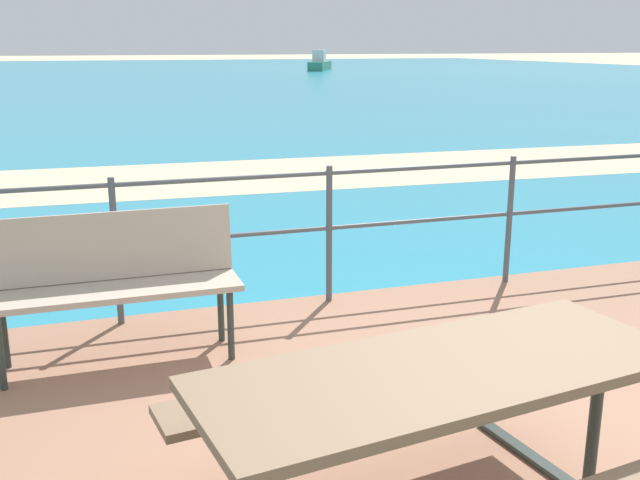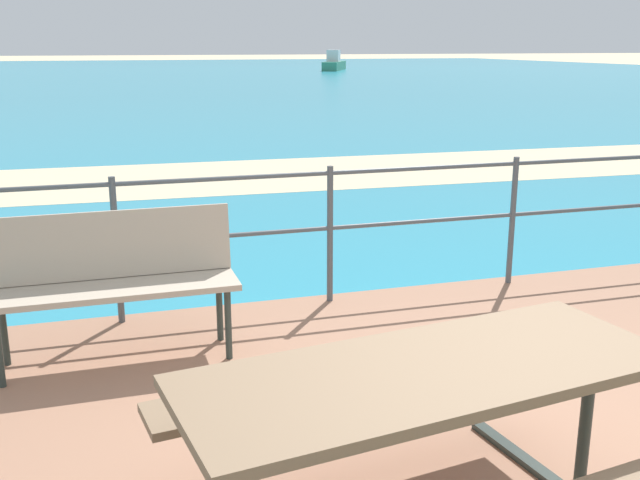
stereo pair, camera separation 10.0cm
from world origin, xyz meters
name	(u,v)px [view 1 (the left image)]	position (x,y,z in m)	size (l,w,h in m)	color
sea_water	(108,79)	(0.00, 40.00, 0.01)	(90.00, 90.00, 0.01)	teal
beach_strip	(203,178)	(0.00, 8.14, 0.01)	(54.00, 2.82, 0.01)	beige
picnic_table	(442,412)	(-0.51, -0.28, 0.64)	(1.92, 1.60, 0.75)	#7A6047
park_bench	(114,273)	(-1.52, 1.89, 0.59)	(1.42, 0.43, 0.87)	tan
railing_fence	(329,216)	(0.00, 2.47, 0.70)	(5.94, 0.04, 0.99)	#4C5156
boat_near	(320,64)	(14.97, 48.86, 0.45)	(3.11, 5.28, 1.40)	#338466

